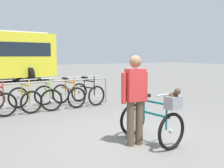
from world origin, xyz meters
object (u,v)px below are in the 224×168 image
object	(u,v)px
racked_bike_yellow	(25,98)
racked_bike_lime	(48,96)
featured_bicycle	(155,118)
racked_bike_black	(87,93)
person_with_featured_bike	(135,96)
racked_bike_orange	(68,95)

from	to	relation	value
racked_bike_yellow	racked_bike_lime	xyz separation A→B (m)	(0.70, 0.03, -0.00)
racked_bike_yellow	racked_bike_lime	distance (m)	0.70
racked_bike_yellow	featured_bicycle	size ratio (longest dim) A/B	0.96
racked_bike_yellow	racked_bike_black	bearing A→B (deg)	2.66
featured_bicycle	racked_bike_yellow	bearing A→B (deg)	109.58
racked_bike_lime	person_with_featured_bike	size ratio (longest dim) A/B	0.69
racked_bike_yellow	racked_bike_black	distance (m)	2.10
racked_bike_lime	racked_bike_orange	size ratio (longest dim) A/B	0.94
racked_bike_yellow	racked_bike_orange	xyz separation A→B (m)	(1.40, 0.07, -0.00)
racked_bike_lime	person_with_featured_bike	xyz separation A→B (m)	(0.42, -4.06, 0.54)
racked_bike_lime	person_with_featured_bike	bearing A→B (deg)	-84.13
person_with_featured_bike	racked_bike_orange	bearing A→B (deg)	86.05
racked_bike_yellow	person_with_featured_bike	size ratio (longest dim) A/B	0.72
racked_bike_lime	racked_bike_orange	xyz separation A→B (m)	(0.70, 0.03, 0.00)
racked_bike_black	featured_bicycle	size ratio (longest dim) A/B	0.96
featured_bicycle	racked_bike_lime	bearing A→B (deg)	100.56
featured_bicycle	person_with_featured_bike	world-z (taller)	person_with_featured_bike
racked_bike_black	person_with_featured_bike	size ratio (longest dim) A/B	0.72
racked_bike_black	racked_bike_orange	bearing A→B (deg)	-177.34
racked_bike_lime	person_with_featured_bike	world-z (taller)	person_with_featured_bike
person_with_featured_bike	racked_bike_lime	bearing A→B (deg)	95.87
racked_bike_yellow	racked_bike_orange	bearing A→B (deg)	2.66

